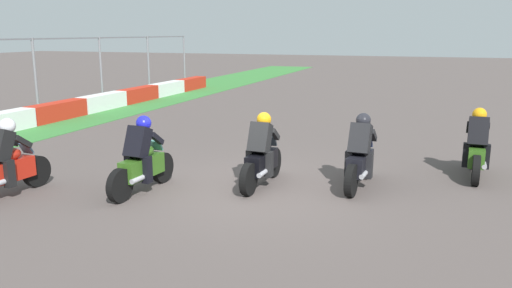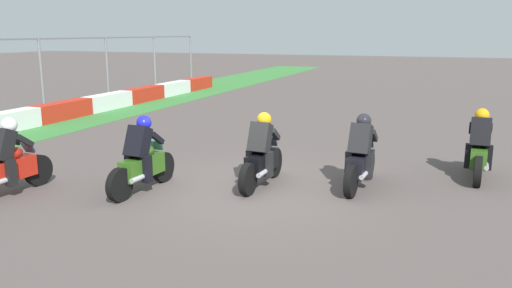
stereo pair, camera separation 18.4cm
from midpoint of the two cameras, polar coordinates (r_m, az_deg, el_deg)
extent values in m
plane|color=#534845|center=(10.32, 0.40, -5.00)|extent=(120.00, 120.00, 0.00)
cube|color=silver|center=(17.73, -26.22, 2.16)|extent=(2.58, 0.60, 0.64)
cube|color=red|center=(19.59, -20.64, 3.51)|extent=(2.58, 0.60, 0.64)
cube|color=silver|center=(21.60, -16.06, 4.59)|extent=(2.58, 0.60, 0.64)
cube|color=red|center=(23.74, -12.26, 5.46)|extent=(2.58, 0.60, 0.64)
cube|color=silver|center=(25.96, -9.10, 6.17)|extent=(2.58, 0.60, 0.64)
cube|color=red|center=(28.26, -6.44, 6.74)|extent=(2.58, 0.60, 0.64)
cylinder|color=slate|center=(21.01, -22.70, 7.01)|extent=(0.10, 0.10, 2.90)
cylinder|color=slate|center=(24.05, -16.15, 8.04)|extent=(0.10, 0.10, 2.90)
cylinder|color=slate|center=(27.34, -11.11, 8.77)|extent=(0.10, 0.10, 2.90)
cylinder|color=slate|center=(30.79, -7.15, 9.29)|extent=(0.10, 0.10, 2.90)
cylinder|color=black|center=(12.68, 23.98, -1.28)|extent=(0.64, 0.16, 0.64)
cylinder|color=black|center=(11.32, 24.07, -2.85)|extent=(0.64, 0.16, 0.64)
cube|color=#2F5B1A|center=(11.96, 24.09, -1.18)|extent=(1.11, 0.36, 0.40)
ellipsoid|color=#2F5B1A|center=(11.99, 24.21, 0.32)|extent=(0.49, 0.32, 0.24)
cube|color=red|center=(11.46, 24.14, -1.64)|extent=(0.07, 0.16, 0.08)
cylinder|color=#A5A5AD|center=(11.65, 24.85, -2.25)|extent=(0.42, 0.11, 0.10)
cube|color=black|center=(11.76, 24.32, 1.17)|extent=(0.50, 0.42, 0.66)
sphere|color=orange|center=(11.92, 24.45, 2.97)|extent=(0.31, 0.31, 0.30)
cube|color=teal|center=(12.38, 24.20, 0.85)|extent=(0.16, 0.26, 0.23)
cube|color=black|center=(11.83, 23.14, -1.23)|extent=(0.18, 0.15, 0.52)
cube|color=black|center=(11.85, 25.07, -1.39)|extent=(0.18, 0.15, 0.52)
cube|color=black|center=(12.12, 23.45, 1.66)|extent=(0.39, 0.11, 0.31)
cube|color=black|center=(12.13, 25.15, 1.52)|extent=(0.39, 0.11, 0.31)
cylinder|color=black|center=(11.19, 12.95, -2.23)|extent=(0.65, 0.19, 0.64)
cylinder|color=black|center=(9.87, 11.15, -4.11)|extent=(0.65, 0.19, 0.64)
cube|color=black|center=(10.48, 12.15, -2.16)|extent=(1.12, 0.41, 0.40)
ellipsoid|color=black|center=(10.51, 12.35, -0.45)|extent=(0.50, 0.34, 0.24)
cube|color=red|center=(10.00, 11.47, -2.73)|extent=(0.07, 0.16, 0.08)
cylinder|color=#A5A5AD|center=(10.15, 12.54, -3.42)|extent=(0.43, 0.13, 0.10)
cube|color=black|center=(10.27, 12.15, 0.52)|extent=(0.51, 0.44, 0.66)
sphere|color=#222228|center=(10.42, 12.52, 2.57)|extent=(0.32, 0.32, 0.30)
cube|color=#47568A|center=(10.88, 12.85, 0.18)|extent=(0.17, 0.27, 0.23)
cube|color=black|center=(10.41, 10.93, -2.20)|extent=(0.19, 0.15, 0.52)
cube|color=black|center=(10.33, 13.08, -2.43)|extent=(0.19, 0.15, 0.52)
cube|color=black|center=(10.67, 11.70, 1.09)|extent=(0.39, 0.13, 0.31)
cube|color=black|center=(10.59, 13.58, 0.92)|extent=(0.39, 0.13, 0.31)
cylinder|color=black|center=(11.06, 2.52, -2.09)|extent=(0.64, 0.16, 0.64)
cylinder|color=black|center=(9.81, -0.37, -3.98)|extent=(0.64, 0.16, 0.64)
cube|color=black|center=(10.38, 1.17, -2.02)|extent=(1.11, 0.36, 0.40)
ellipsoid|color=black|center=(10.40, 1.38, -0.29)|extent=(0.49, 0.32, 0.24)
cube|color=red|center=(9.92, 0.07, -2.59)|extent=(0.07, 0.16, 0.08)
cylinder|color=#A5A5AD|center=(10.04, 1.27, -3.29)|extent=(0.42, 0.12, 0.10)
cube|color=black|center=(10.17, 0.97, 0.69)|extent=(0.50, 0.42, 0.66)
sphere|color=orange|center=(10.31, 1.44, 2.77)|extent=(0.31, 0.31, 0.30)
cube|color=#434D58|center=(10.76, 2.17, 0.35)|extent=(0.16, 0.27, 0.23)
cube|color=black|center=(10.35, -0.11, -2.06)|extent=(0.19, 0.15, 0.52)
cube|color=black|center=(10.20, 1.96, -2.28)|extent=(0.19, 0.15, 0.52)
cube|color=black|center=(10.58, 0.84, 1.26)|extent=(0.39, 0.11, 0.31)
cube|color=black|center=(10.45, 2.67, 1.11)|extent=(0.39, 0.11, 0.31)
cylinder|color=black|center=(10.84, -9.92, -2.56)|extent=(0.65, 0.18, 0.64)
cylinder|color=black|center=(9.77, -14.54, -4.46)|extent=(0.65, 0.18, 0.64)
cube|color=#2F5B1A|center=(10.25, -12.15, -2.50)|extent=(1.12, 0.39, 0.40)
ellipsoid|color=#2F5B1A|center=(10.25, -11.90, -0.75)|extent=(0.50, 0.33, 0.24)
cube|color=red|center=(9.85, -13.91, -3.07)|extent=(0.07, 0.16, 0.08)
cylinder|color=#A5A5AD|center=(9.92, -12.57, -3.80)|extent=(0.43, 0.13, 0.10)
cube|color=black|center=(10.05, -12.62, 0.24)|extent=(0.51, 0.43, 0.66)
sphere|color=#1C1FCA|center=(10.16, -11.97, 2.35)|extent=(0.32, 0.32, 0.30)
cube|color=#427F74|center=(10.56, -10.63, -0.09)|extent=(0.17, 0.27, 0.23)
cube|color=black|center=(10.27, -13.44, -2.52)|extent=(0.19, 0.15, 0.52)
cube|color=black|center=(10.04, -11.63, -2.79)|extent=(0.19, 0.15, 0.52)
cube|color=black|center=(10.45, -12.17, 0.83)|extent=(0.39, 0.12, 0.31)
cube|color=black|center=(10.24, -10.55, 0.67)|extent=(0.39, 0.12, 0.31)
cylinder|color=black|center=(11.33, -22.82, -2.72)|extent=(0.65, 0.18, 0.64)
cube|color=#B62013|center=(10.85, -25.60, -2.64)|extent=(1.12, 0.39, 0.40)
ellipsoid|color=#B62013|center=(10.84, -25.34, -0.98)|extent=(0.50, 0.33, 0.24)
cube|color=black|center=(10.67, -26.26, -0.06)|extent=(0.51, 0.43, 0.66)
sphere|color=silver|center=(10.75, -25.54, 1.94)|extent=(0.32, 0.32, 0.30)
cube|color=#3C5168|center=(11.09, -23.80, -0.35)|extent=(0.17, 0.27, 0.23)
cube|color=black|center=(10.62, -25.39, -2.91)|extent=(0.19, 0.15, 0.52)
cube|color=black|center=(11.04, -25.36, 0.52)|extent=(0.39, 0.12, 0.31)
cube|color=black|center=(10.77, -24.12, 0.36)|extent=(0.39, 0.12, 0.31)
camera|label=1|loc=(0.09, -89.48, 0.11)|focal=35.62mm
camera|label=2|loc=(0.09, 90.52, -0.11)|focal=35.62mm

